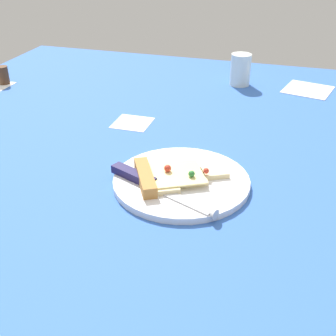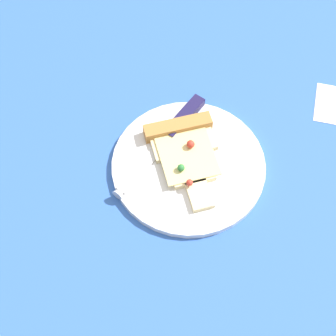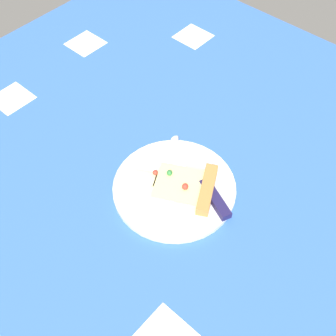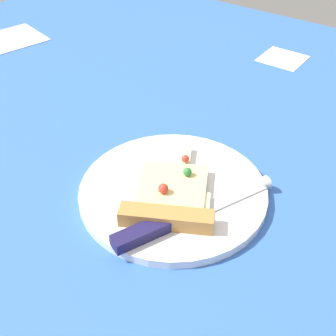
{
  "view_description": "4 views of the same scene",
  "coord_description": "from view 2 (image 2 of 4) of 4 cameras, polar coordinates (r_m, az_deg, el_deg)",
  "views": [
    {
      "loc": [
        -78.85,
        -22.44,
        45.11
      ],
      "look_at": [
        -10.11,
        -1.81,
        4.24
      ],
      "focal_mm": 47.42,
      "sensor_mm": 36.0,
      "label": 1
    },
    {
      "loc": [
        -1.71,
        -46.82,
        74.89
      ],
      "look_at": [
        -11.36,
        -6.13,
        2.23
      ],
      "focal_mm": 53.64,
      "sensor_mm": 36.0,
      "label": 2
    },
    {
      "loc": [
        32.99,
        31.03,
        76.58
      ],
      "look_at": [
        -10.52,
        -7.77,
        2.14
      ],
      "focal_mm": 46.6,
      "sensor_mm": 36.0,
      "label": 3
    },
    {
      "loc": [
        -35.21,
        34.3,
        42.73
      ],
      "look_at": [
        -6.51,
        -5.16,
        3.24
      ],
      "focal_mm": 47.87,
      "sensor_mm": 36.0,
      "label": 4
    }
  ],
  "objects": [
    {
      "name": "ground_plane",
      "position": [
        0.9,
        7.99,
        0.65
      ],
      "size": [
        154.97,
        154.97,
        3.0
      ],
      "color": "#3360B7",
      "rests_on": "ground"
    },
    {
      "name": "plate",
      "position": [
        0.86,
        2.34,
        0.28
      ],
      "size": [
        26.29,
        26.29,
        1.27
      ],
      "primitive_type": "cylinder",
      "color": "silver",
      "rests_on": "ground_plane"
    },
    {
      "name": "pizza_slice",
      "position": [
        0.86,
        1.89,
        2.2
      ],
      "size": [
        15.15,
        19.02,
        2.68
      ],
      "rotation": [
        0.0,
        0.0,
        3.63
      ],
      "color": "beige",
      "rests_on": "plate"
    },
    {
      "name": "knife",
      "position": [
        0.88,
        0.12,
        3.77
      ],
      "size": [
        11.29,
        22.92,
        2.45
      ],
      "rotation": [
        0.0,
        0.0,
        2.74
      ],
      "color": "silver",
      "rests_on": "plate"
    }
  ]
}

